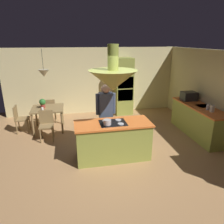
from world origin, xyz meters
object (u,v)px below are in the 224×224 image
(kitchen_island, at_px, (113,140))
(person_at_island, at_px, (106,112))
(microwave_on_counter, at_px, (189,96))
(canister_flour, at_px, (212,109))
(oven_tower, at_px, (124,87))
(chair_at_corner, at_px, (20,117))
(chair_facing_island, at_px, (46,123))
(potted_plant_on_table, at_px, (43,103))
(dining_table, at_px, (48,111))
(cup_on_table, at_px, (42,109))
(canister_sugar, at_px, (208,107))
(chair_by_back_wall, at_px, (50,109))
(cooking_pot_on_cooktop, at_px, (107,122))

(kitchen_island, xyz_separation_m, person_at_island, (-0.06, 0.66, 0.53))
(microwave_on_counter, bearing_deg, canister_flour, -90.00)
(oven_tower, xyz_separation_m, chair_at_corner, (-3.67, -1.14, -0.59))
(chair_facing_island, bearing_deg, microwave_on_counter, 0.48)
(potted_plant_on_table, bearing_deg, chair_facing_island, -78.97)
(dining_table, xyz_separation_m, chair_facing_island, (0.00, -0.68, -0.15))
(kitchen_island, relative_size, chair_facing_island, 2.12)
(kitchen_island, relative_size, cup_on_table, 20.45)
(oven_tower, bearing_deg, potted_plant_on_table, -158.86)
(canister_sugar, distance_m, microwave_on_counter, 1.03)
(chair_by_back_wall, height_order, chair_at_corner, same)
(dining_table, bearing_deg, person_at_island, -41.20)
(chair_at_corner, bearing_deg, cup_on_table, -107.06)
(dining_table, distance_m, chair_at_corner, 0.89)
(oven_tower, xyz_separation_m, chair_facing_island, (-2.80, -1.82, -0.59))
(oven_tower, relative_size, canister_sugar, 13.56)
(kitchen_island, bearing_deg, cup_on_table, 134.33)
(person_at_island, xyz_separation_m, canister_flour, (2.90, -0.41, 0.03))
(kitchen_island, bearing_deg, chair_facing_island, 140.11)
(canister_flour, bearing_deg, cooking_pot_on_cooktop, -172.77)
(dining_table, height_order, cup_on_table, cup_on_table)
(dining_table, distance_m, chair_facing_island, 0.70)
(chair_facing_island, bearing_deg, person_at_island, -24.80)
(dining_table, relative_size, cup_on_table, 11.01)
(cup_on_table, distance_m, canister_flour, 4.95)
(chair_facing_island, bearing_deg, chair_at_corner, 142.16)
(potted_plant_on_table, bearing_deg, canister_flour, -21.68)
(kitchen_island, xyz_separation_m, microwave_on_counter, (2.84, 1.46, 0.60))
(kitchen_island, relative_size, person_at_island, 1.06)
(cup_on_table, bearing_deg, canister_sugar, -17.15)
(chair_by_back_wall, bearing_deg, chair_facing_island, 90.00)
(oven_tower, bearing_deg, microwave_on_counter, -45.72)
(chair_facing_island, distance_m, chair_by_back_wall, 1.36)
(microwave_on_counter, bearing_deg, canister_sugar, -90.00)
(canister_flour, xyz_separation_m, canister_sugar, (0.00, 0.18, -0.01))
(chair_facing_island, bearing_deg, canister_flour, -14.45)
(dining_table, relative_size, chair_at_corner, 1.14)
(chair_at_corner, relative_size, canister_flour, 4.72)
(dining_table, bearing_deg, potted_plant_on_table, 176.25)
(oven_tower, distance_m, person_at_island, 2.83)
(chair_facing_island, height_order, potted_plant_on_table, potted_plant_on_table)
(potted_plant_on_table, distance_m, canister_flour, 5.03)
(person_at_island, bearing_deg, chair_by_back_wall, 127.81)
(dining_table, bearing_deg, cup_on_table, -119.21)
(chair_at_corner, height_order, cooking_pot_on_cooktop, cooking_pot_on_cooktop)
(canister_flour, distance_m, cooking_pot_on_cooktop, 3.02)
(chair_facing_island, xyz_separation_m, potted_plant_on_table, (-0.13, 0.69, 0.42))
(kitchen_island, distance_m, potted_plant_on_table, 2.83)
(microwave_on_counter, bearing_deg, cooking_pot_on_cooktop, -152.09)
(chair_at_corner, xyz_separation_m, potted_plant_on_table, (0.74, 0.01, 0.42))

